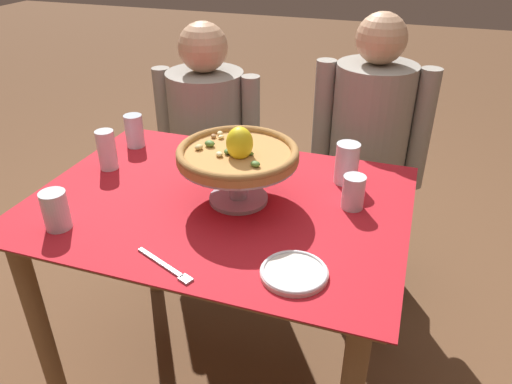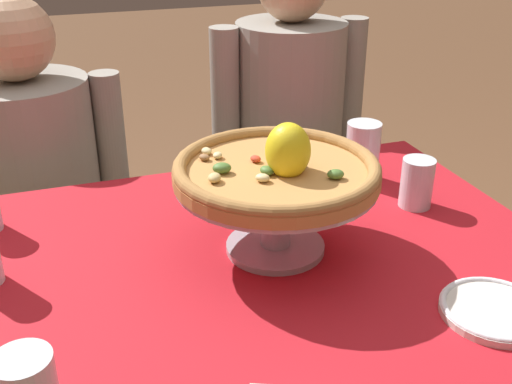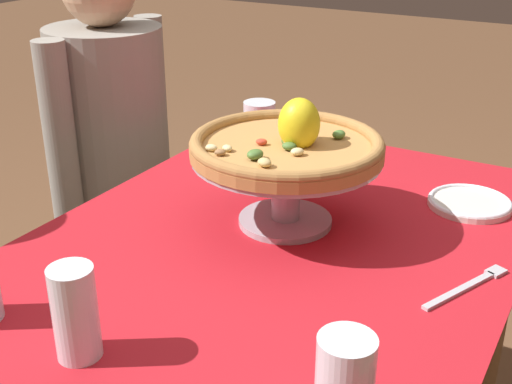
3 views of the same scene
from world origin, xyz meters
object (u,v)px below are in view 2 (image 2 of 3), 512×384
Objects in this scene: water_glass_back_right at (362,155)px; pizza at (277,168)px; pizza_stand at (276,203)px; diner_right at (288,170)px; diner_left at (41,213)px; side_plate at (494,310)px; water_glass_side_right at (417,185)px.

pizza is at bearing -142.21° from water_glass_back_right.
diner_right is at bearing 66.48° from pizza_stand.
diner_left reaches higher than water_glass_back_right.
diner_right is at bearing 87.70° from water_glass_back_right.
water_glass_back_right is 0.81× the size of side_plate.
pizza reaches higher than side_plate.
pizza_stand is 0.99× the size of pizza.
pizza_stand is 2.62× the size of water_glass_back_right.
diner_right is (-0.03, 0.63, -0.23)m from water_glass_side_right.
pizza_stand is at bearing -168.14° from water_glass_side_right.
water_glass_side_right is at bearing 77.15° from side_plate.
water_glass_back_right is 0.16m from water_glass_side_right.
pizza is 0.29× the size of diner_right.
pizza is at bearing -59.35° from diner_left.
pizza_stand is 0.82m from diner_right.
water_glass_back_right is at bearing 106.97° from water_glass_side_right.
pizza is at bearing 131.11° from side_plate.
diner_left is (-0.67, 1.00, -0.22)m from side_plate.
diner_left is (-0.71, 0.49, -0.27)m from water_glass_back_right.
side_plate is at bearing -48.98° from pizza_stand.
water_glass_side_right is 0.08× the size of diner_right.
pizza is 2.15× the size of side_plate.
water_glass_side_right is (0.05, -0.15, -0.01)m from water_glass_back_right.
pizza_stand reaches higher than water_glass_back_right.
pizza_stand is 0.31× the size of diner_left.
water_glass_back_right reaches higher than water_glass_side_right.
pizza_stand is at bearing -113.52° from diner_right.
water_glass_side_right is 0.09× the size of diner_left.
diner_right is at bearing -0.46° from diner_left.
pizza_stand reaches higher than water_glass_side_right.
water_glass_side_right is at bearing -87.61° from diner_right.
pizza_stand is 0.07m from pizza.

